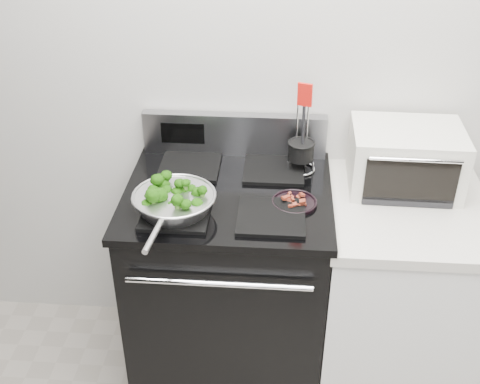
# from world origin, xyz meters

# --- Properties ---
(back_wall) EXTENTS (4.00, 0.02, 2.70)m
(back_wall) POSITION_xyz_m (0.00, 1.75, 1.35)
(back_wall) COLOR #B4B1AB
(back_wall) RESTS_ON ground
(gas_range) EXTENTS (0.79, 0.69, 1.13)m
(gas_range) POSITION_xyz_m (-0.30, 1.41, 0.49)
(gas_range) COLOR black
(gas_range) RESTS_ON floor
(counter) EXTENTS (0.62, 0.68, 0.92)m
(counter) POSITION_xyz_m (0.39, 1.41, 0.46)
(counter) COLOR white
(counter) RESTS_ON floor
(skillet) EXTENTS (0.30, 0.48, 0.07)m
(skillet) POSITION_xyz_m (-0.48, 1.25, 1.00)
(skillet) COLOR silver
(skillet) RESTS_ON gas_range
(broccoli_pile) EXTENTS (0.24, 0.24, 0.08)m
(broccoli_pile) POSITION_xyz_m (-0.48, 1.25, 1.02)
(broccoli_pile) COLOR black
(broccoli_pile) RESTS_ON skillet
(bacon_plate) EXTENTS (0.17, 0.17, 0.04)m
(bacon_plate) POSITION_xyz_m (-0.05, 1.34, 0.97)
(bacon_plate) COLOR black
(bacon_plate) RESTS_ON gas_range
(utensil_holder) EXTENTS (0.12, 0.12, 0.38)m
(utensil_holder) POSITION_xyz_m (-0.03, 1.60, 1.02)
(utensil_holder) COLOR silver
(utensil_holder) RESTS_ON gas_range
(toaster_oven) EXTENTS (0.42, 0.33, 0.24)m
(toaster_oven) POSITION_xyz_m (0.38, 1.56, 1.04)
(toaster_oven) COLOR white
(toaster_oven) RESTS_ON counter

